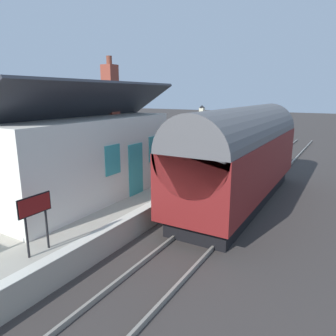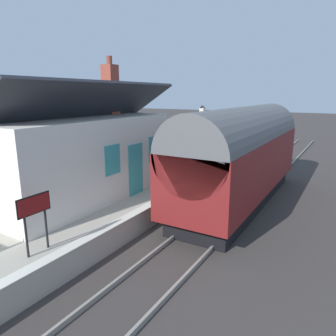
{
  "view_description": "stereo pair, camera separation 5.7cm",
  "coord_description": "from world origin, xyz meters",
  "px_view_note": "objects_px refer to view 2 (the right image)",
  "views": [
    {
      "loc": [
        -9.4,
        -4.99,
        4.87
      ],
      "look_at": [
        1.65,
        1.5,
        1.81
      ],
      "focal_mm": 33.38,
      "sensor_mm": 36.0,
      "label": 1
    },
    {
      "loc": [
        -9.37,
        -5.04,
        4.87
      ],
      "look_at": [
        1.65,
        1.5,
        1.81
      ],
      "focal_mm": 33.38,
      "sensor_mm": 36.0,
      "label": 2
    }
  ],
  "objects_px": {
    "bench_near_building": "(203,153)",
    "planter_bench_left": "(187,143)",
    "bench_platform_end": "(175,162)",
    "planter_by_door": "(189,147)",
    "train": "(241,155)",
    "planter_bench_right": "(188,152)",
    "lamp_post_platform": "(202,124)",
    "station_building": "(76,154)",
    "station_sign_board": "(34,210)"
  },
  "relations": [
    {
      "from": "bench_near_building",
      "to": "planter_bench_left",
      "type": "xyz_separation_m",
      "value": [
        3.44,
        2.9,
        -0.09
      ]
    },
    {
      "from": "bench_platform_end",
      "to": "planter_by_door",
      "type": "bearing_deg",
      "value": 18.88
    },
    {
      "from": "planter_bench_left",
      "to": "train",
      "type": "bearing_deg",
      "value": -138.66
    },
    {
      "from": "bench_platform_end",
      "to": "planter_bench_left",
      "type": "distance_m",
      "value": 7.22
    },
    {
      "from": "planter_bench_right",
      "to": "lamp_post_platform",
      "type": "height_order",
      "value": "lamp_post_platform"
    },
    {
      "from": "bench_platform_end",
      "to": "train",
      "type": "bearing_deg",
      "value": -102.13
    },
    {
      "from": "planter_bench_left",
      "to": "lamp_post_platform",
      "type": "bearing_deg",
      "value": -145.33
    },
    {
      "from": "bench_platform_end",
      "to": "planter_by_door",
      "type": "xyz_separation_m",
      "value": [
        5.05,
        1.73,
        -0.06
      ]
    },
    {
      "from": "station_building",
      "to": "planter_by_door",
      "type": "relative_size",
      "value": 9.89
    },
    {
      "from": "bench_platform_end",
      "to": "lamp_post_platform",
      "type": "height_order",
      "value": "lamp_post_platform"
    },
    {
      "from": "bench_near_building",
      "to": "planter_bench_left",
      "type": "bearing_deg",
      "value": 40.2
    },
    {
      "from": "lamp_post_platform",
      "to": "station_sign_board",
      "type": "bearing_deg",
      "value": -177.98
    },
    {
      "from": "planter_by_door",
      "to": "planter_bench_left",
      "type": "relative_size",
      "value": 1.11
    },
    {
      "from": "train",
      "to": "planter_bench_right",
      "type": "relative_size",
      "value": 14.11
    },
    {
      "from": "bench_near_building",
      "to": "planter_bench_right",
      "type": "bearing_deg",
      "value": 72.69
    },
    {
      "from": "train",
      "to": "bench_near_building",
      "type": "height_order",
      "value": "train"
    },
    {
      "from": "bench_near_building",
      "to": "planter_bench_left",
      "type": "relative_size",
      "value": 1.91
    },
    {
      "from": "planter_bench_right",
      "to": "planter_by_door",
      "type": "relative_size",
      "value": 0.92
    },
    {
      "from": "train",
      "to": "planter_by_door",
      "type": "height_order",
      "value": "train"
    },
    {
      "from": "bench_near_building",
      "to": "lamp_post_platform",
      "type": "bearing_deg",
      "value": -158.24
    },
    {
      "from": "planter_bench_left",
      "to": "bench_near_building",
      "type": "bearing_deg",
      "value": -139.8
    },
    {
      "from": "station_sign_board",
      "to": "station_building",
      "type": "bearing_deg",
      "value": 33.85
    },
    {
      "from": "planter_by_door",
      "to": "planter_bench_left",
      "type": "bearing_deg",
      "value": 31.84
    },
    {
      "from": "planter_bench_right",
      "to": "planter_bench_left",
      "type": "relative_size",
      "value": 1.02
    },
    {
      "from": "lamp_post_platform",
      "to": "planter_bench_right",
      "type": "bearing_deg",
      "value": 41.76
    },
    {
      "from": "bench_near_building",
      "to": "lamp_post_platform",
      "type": "distance_m",
      "value": 2.76
    },
    {
      "from": "planter_by_door",
      "to": "planter_bench_left",
      "type": "distance_m",
      "value": 1.93
    },
    {
      "from": "station_building",
      "to": "lamp_post_platform",
      "type": "relative_size",
      "value": 2.35
    },
    {
      "from": "bench_near_building",
      "to": "train",
      "type": "bearing_deg",
      "value": -137.74
    },
    {
      "from": "bench_near_building",
      "to": "lamp_post_platform",
      "type": "xyz_separation_m",
      "value": [
        -1.8,
        -0.72,
        1.96
      ]
    },
    {
      "from": "bench_near_building",
      "to": "planter_bench_right",
      "type": "distance_m",
      "value": 1.3
    },
    {
      "from": "planter_by_door",
      "to": "lamp_post_platform",
      "type": "bearing_deg",
      "value": -144.11
    },
    {
      "from": "planter_bench_left",
      "to": "planter_by_door",
      "type": "bearing_deg",
      "value": -148.16
    },
    {
      "from": "bench_platform_end",
      "to": "lamp_post_platform",
      "type": "distance_m",
      "value": 2.59
    },
    {
      "from": "station_sign_board",
      "to": "planter_by_door",
      "type": "bearing_deg",
      "value": 11.61
    },
    {
      "from": "planter_by_door",
      "to": "train",
      "type": "bearing_deg",
      "value": -136.42
    },
    {
      "from": "bench_platform_end",
      "to": "station_building",
      "type": "bearing_deg",
      "value": 165.5
    },
    {
      "from": "station_building",
      "to": "planter_by_door",
      "type": "xyz_separation_m",
      "value": [
        10.55,
        0.3,
        -1.28
      ]
    },
    {
      "from": "planter_by_door",
      "to": "lamp_post_platform",
      "type": "distance_m",
      "value": 4.88
    },
    {
      "from": "station_building",
      "to": "bench_near_building",
      "type": "bearing_deg",
      "value": -10.27
    },
    {
      "from": "planter_bench_left",
      "to": "station_sign_board",
      "type": "bearing_deg",
      "value": -166.1
    },
    {
      "from": "planter_by_door",
      "to": "lamp_post_platform",
      "type": "xyz_separation_m",
      "value": [
        -3.6,
        -2.61,
        2.02
      ]
    },
    {
      "from": "bench_platform_end",
      "to": "planter_by_door",
      "type": "relative_size",
      "value": 1.72
    },
    {
      "from": "station_building",
      "to": "station_sign_board",
      "type": "relative_size",
      "value": 5.19
    },
    {
      "from": "train",
      "to": "planter_by_door",
      "type": "bearing_deg",
      "value": 43.58
    },
    {
      "from": "planter_bench_right",
      "to": "planter_bench_left",
      "type": "distance_m",
      "value": 3.48
    },
    {
      "from": "station_building",
      "to": "bench_platform_end",
      "type": "bearing_deg",
      "value": -14.5
    },
    {
      "from": "planter_bench_left",
      "to": "lamp_post_platform",
      "type": "distance_m",
      "value": 6.69
    },
    {
      "from": "bench_near_building",
      "to": "station_sign_board",
      "type": "bearing_deg",
      "value": -175.05
    },
    {
      "from": "planter_by_door",
      "to": "station_sign_board",
      "type": "relative_size",
      "value": 0.52
    }
  ]
}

